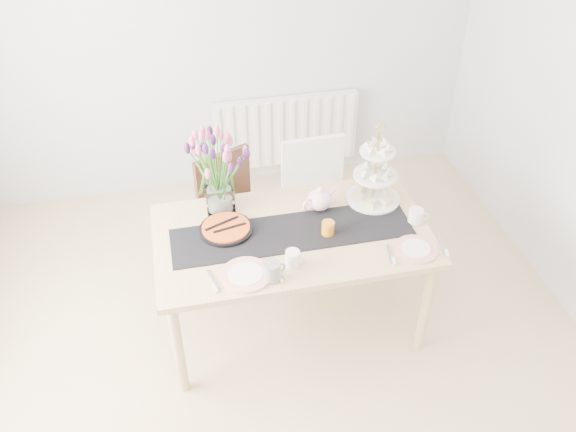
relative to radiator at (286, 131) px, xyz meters
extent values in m
plane|color=tan|center=(-0.50, -2.19, -0.45)|extent=(4.50, 4.50, 0.00)
plane|color=#B5B8BA|center=(-0.50, 0.06, 0.85)|extent=(4.00, 0.00, 4.00)
cube|color=white|center=(0.00, 0.00, 0.00)|extent=(1.20, 0.08, 0.60)
cube|color=tan|center=(-0.31, -1.64, 0.28)|extent=(1.60, 0.90, 0.04)
cylinder|color=tan|center=(-1.04, -2.02, -0.09)|extent=(0.06, 0.06, 0.71)
cylinder|color=tan|center=(0.42, -2.02, -0.09)|extent=(0.06, 0.06, 0.71)
cylinder|color=tan|center=(-1.04, -1.26, -0.09)|extent=(0.06, 0.06, 0.71)
cylinder|color=tan|center=(0.42, -1.26, -0.09)|extent=(0.06, 0.06, 0.71)
cube|color=#381E14|center=(-0.55, -1.03, -0.02)|extent=(0.55, 0.55, 0.04)
cube|color=#381E14|center=(-0.62, -0.86, 0.20)|extent=(0.40, 0.21, 0.40)
cylinder|color=#381E14|center=(-0.64, -1.27, -0.25)|extent=(0.04, 0.04, 0.41)
cylinder|color=#381E14|center=(-0.31, -1.12, -0.25)|extent=(0.04, 0.04, 0.41)
cylinder|color=#381E14|center=(-0.78, -0.94, -0.25)|extent=(0.04, 0.04, 0.41)
cylinder|color=#381E14|center=(-0.46, -0.79, -0.25)|extent=(0.04, 0.04, 0.41)
cube|color=white|center=(0.01, -1.08, 0.00)|extent=(0.46, 0.46, 0.04)
cube|color=white|center=(0.00, -0.88, 0.24)|extent=(0.44, 0.06, 0.42)
cylinder|color=white|center=(-0.16, -1.27, -0.23)|extent=(0.04, 0.04, 0.43)
cylinder|color=white|center=(0.20, -1.26, -0.23)|extent=(0.04, 0.04, 0.43)
cylinder|color=white|center=(-0.18, -0.91, -0.23)|extent=(0.04, 0.04, 0.43)
cylinder|color=white|center=(0.18, -0.90, -0.23)|extent=(0.04, 0.04, 0.43)
cube|color=black|center=(-0.31, -1.64, 0.30)|extent=(1.40, 0.35, 0.01)
cube|color=silver|center=(-0.69, -1.31, 0.38)|extent=(0.17, 0.17, 0.17)
cylinder|color=gold|center=(0.24, -1.44, 0.54)|extent=(0.01, 0.01, 0.49)
cylinder|color=white|center=(0.24, -1.44, 0.32)|extent=(0.33, 0.33, 0.01)
cylinder|color=white|center=(0.24, -1.44, 0.49)|extent=(0.27, 0.27, 0.01)
cylinder|color=white|center=(0.24, -1.44, 0.66)|extent=(0.21, 0.21, 0.01)
cylinder|color=white|center=(0.42, -1.70, 0.34)|extent=(0.11, 0.11, 0.09)
cylinder|color=black|center=(-0.69, -1.55, 0.31)|extent=(0.31, 0.31, 0.03)
cylinder|color=#E75920|center=(-0.69, -1.55, 0.33)|extent=(0.28, 0.28, 0.01)
cylinder|color=gray|center=(-0.50, -1.99, 0.36)|extent=(0.12, 0.12, 0.11)
cylinder|color=white|center=(-0.37, -1.91, 0.35)|extent=(0.10, 0.10, 0.10)
cylinder|color=orange|center=(-0.12, -1.70, 0.34)|extent=(0.10, 0.10, 0.09)
cylinder|color=white|center=(-0.64, -1.94, 0.31)|extent=(0.34, 0.34, 0.01)
cylinder|color=white|center=(0.33, -1.94, 0.31)|extent=(0.29, 0.29, 0.01)
camera|label=1|loc=(-0.92, -4.29, 2.57)|focal=38.00mm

